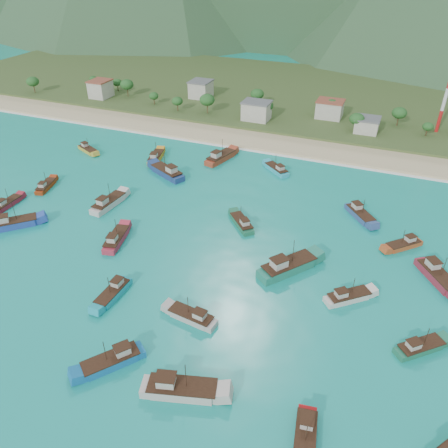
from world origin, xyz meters
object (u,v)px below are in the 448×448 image
at_px(boat_14, 305,439).
at_px(boat_5, 403,245).
at_px(boat_22, 437,276).
at_px(boat_16, 277,170).
at_px(boat_12, 156,158).
at_px(boat_13, 14,224).
at_px(boat_11, 113,293).
at_px(boat_21, 181,389).
at_px(boat_17, 167,172).
at_px(boat_31, 109,203).
at_px(boat_6, 420,348).
at_px(boat_25, 348,297).
at_px(boat_20, 88,150).
at_px(boat_26, 221,158).
at_px(boat_1, 192,317).
at_px(boat_24, 288,267).
at_px(boat_27, 8,204).
at_px(boat_2, 112,361).
at_px(boat_4, 360,215).
at_px(boat_3, 242,223).
at_px(boat_32, 46,186).
at_px(boat_33, 116,239).

bearing_deg(boat_14, boat_5, -109.37).
bearing_deg(boat_22, boat_16, -73.65).
relative_size(boat_12, boat_16, 1.18).
relative_size(boat_13, boat_16, 1.17).
bearing_deg(boat_11, boat_21, 147.73).
height_order(boat_13, boat_17, boat_17).
height_order(boat_14, boat_22, boat_22).
bearing_deg(boat_31, boat_22, 4.55).
bearing_deg(boat_6, boat_25, -163.27).
relative_size(boat_20, boat_26, 0.73).
relative_size(boat_1, boat_24, 0.75).
bearing_deg(boat_27, boat_20, 92.30).
xyz_separation_m(boat_2, boat_12, (-34.59, 75.96, -0.01)).
xyz_separation_m(boat_1, boat_4, (24.66, 49.87, 0.08)).
height_order(boat_3, boat_26, boat_26).
xyz_separation_m(boat_14, boat_26, (-48.04, 84.73, 0.29)).
distance_m(boat_3, boat_17, 35.90).
bearing_deg(boat_24, boat_16, 146.34).
xyz_separation_m(boat_11, boat_22, (60.89, 30.08, 0.22)).
bearing_deg(boat_24, boat_20, -167.64).
bearing_deg(boat_17, boat_32, 151.84).
distance_m(boat_5, boat_14, 56.64).
height_order(boat_6, boat_11, boat_11).
bearing_deg(boat_17, boat_21, -123.79).
height_order(boat_1, boat_2, boat_2).
bearing_deg(boat_26, boat_32, -122.11).
bearing_deg(boat_16, boat_25, -109.87).
distance_m(boat_21, boat_24, 37.15).
height_order(boat_1, boat_25, boat_1).
bearing_deg(boat_24, boat_3, 176.68).
distance_m(boat_5, boat_33, 67.98).
xyz_separation_m(boat_25, boat_33, (-54.45, -0.33, 0.11)).
distance_m(boat_4, boat_14, 65.61).
xyz_separation_m(boat_21, boat_31, (-44.80, 45.31, -0.06)).
relative_size(boat_2, boat_33, 0.94).
bearing_deg(boat_2, boat_20, -13.13).
relative_size(boat_12, boat_33, 1.00).
bearing_deg(boat_25, boat_13, -127.56).
bearing_deg(boat_25, boat_11, -109.96).
bearing_deg(boat_25, boat_6, 17.82).
relative_size(boat_20, boat_25, 1.04).
distance_m(boat_20, boat_27, 38.91).
bearing_deg(boat_21, boat_25, 130.47).
bearing_deg(boat_25, boat_17, -161.33).
bearing_deg(boat_12, boat_16, -4.78).
bearing_deg(boat_31, boat_12, 100.19).
distance_m(boat_2, boat_16, 82.31).
distance_m(boat_1, boat_6, 41.14).
bearing_deg(boat_32, boat_24, -22.80).
bearing_deg(boat_32, boat_33, -38.77).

